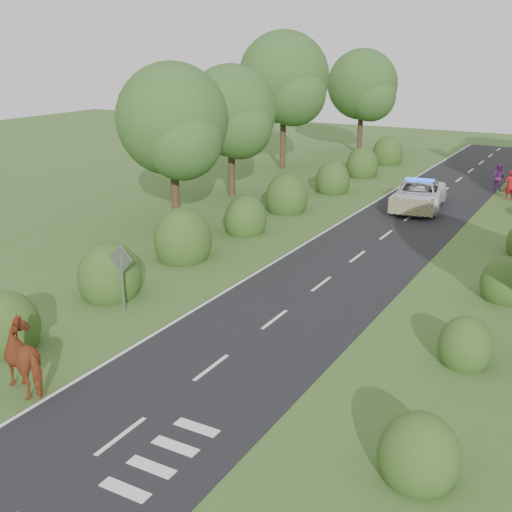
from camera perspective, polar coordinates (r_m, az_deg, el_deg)
The scene contains 14 objects.
ground at distance 19.21m, azimuth -4.00°, elevation -9.91°, with size 120.00×120.00×0.00m, color #445E25.
road at distance 31.88m, azimuth 10.92°, elevation 1.41°, with size 6.00×70.00×0.02m, color black.
road_markings at distance 30.54m, azimuth 6.82°, elevation 0.90°, with size 4.96×70.00×0.01m.
hedgerow_left at distance 31.43m, azimuth -2.30°, elevation 2.88°, with size 2.75×50.41×3.00m.
hedgerow_right at distance 26.83m, azimuth 21.72°, elevation -1.59°, with size 2.10×45.78×2.10m.
tree_left_a at distance 32.48m, azimuth -7.22°, elevation 11.51°, with size 5.74×5.60×8.38m.
tree_left_b at distance 39.95m, azimuth -2.04°, elevation 12.44°, with size 5.74×5.60×8.07m.
tree_left_c at distance 49.24m, azimuth 2.70°, elevation 15.25°, with size 6.97×6.80×10.22m.
tree_left_d at distance 57.51m, azimuth 9.62°, elevation 14.55°, with size 6.15×6.00×8.89m.
road_sign at distance 22.84m, azimuth -11.87°, elevation -1.07°, with size 1.06×0.08×2.53m.
cow at distance 18.86m, azimuth -19.45°, elevation -8.85°, with size 1.18×2.23×1.58m, color maroon.
police_van at distance 38.53m, azimuth 14.24°, elevation 5.30°, with size 3.45×6.16×1.77m.
pedestrian_red at distance 42.61m, azimuth 21.66°, elevation 5.90°, with size 0.66×0.43×1.81m, color #A30F16.
pedestrian_purple at distance 45.02m, azimuth 20.73°, elevation 6.56°, with size 0.84×0.66×1.74m, color #561F5D.
Camera 1 is at (9.44, -14.08, 9.03)m, focal length 45.00 mm.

